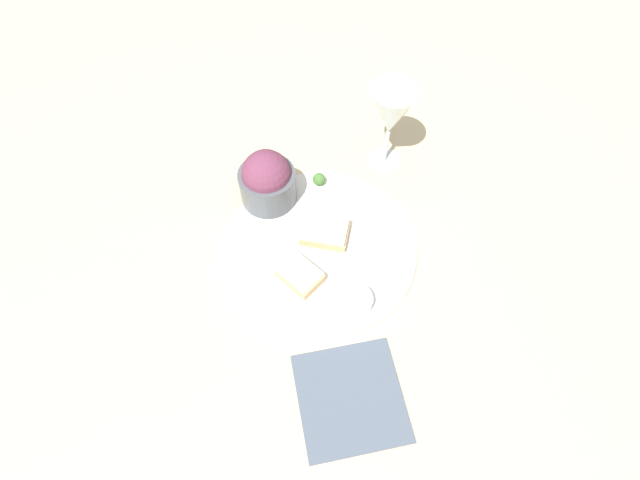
% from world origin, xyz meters
% --- Properties ---
extents(ground_plane, '(4.00, 4.00, 0.00)m').
position_xyz_m(ground_plane, '(0.00, 0.00, 0.00)').
color(ground_plane, '#C6B289').
extents(dinner_plate, '(0.33, 0.33, 0.01)m').
position_xyz_m(dinner_plate, '(0.00, 0.00, 0.01)').
color(dinner_plate, white).
rests_on(dinner_plate, ground_plane).
extents(salad_bowl, '(0.10, 0.10, 0.11)m').
position_xyz_m(salad_bowl, '(0.13, -0.06, 0.06)').
color(salad_bowl, '#4C5156').
rests_on(salad_bowl, dinner_plate).
extents(sauce_ramekin, '(0.05, 0.05, 0.03)m').
position_xyz_m(sauce_ramekin, '(-0.09, 0.08, 0.03)').
color(sauce_ramekin, white).
rests_on(sauce_ramekin, dinner_plate).
extents(cheese_toast_near, '(0.09, 0.07, 0.03)m').
position_xyz_m(cheese_toast_near, '(0.00, -0.02, 0.03)').
color(cheese_toast_near, tan).
rests_on(cheese_toast_near, dinner_plate).
extents(cheese_toast_far, '(0.08, 0.07, 0.03)m').
position_xyz_m(cheese_toast_far, '(0.01, 0.07, 0.03)').
color(cheese_toast_far, tan).
rests_on(cheese_toast_far, dinner_plate).
extents(wine_glass, '(0.09, 0.09, 0.17)m').
position_xyz_m(wine_glass, '(-0.04, -0.24, 0.12)').
color(wine_glass, silver).
rests_on(wine_glass, ground_plane).
extents(garnish, '(0.02, 0.02, 0.02)m').
position_xyz_m(garnish, '(0.05, -0.13, 0.03)').
color(garnish, '#477533').
rests_on(garnish, dinner_plate).
extents(napkin, '(0.21, 0.22, 0.01)m').
position_xyz_m(napkin, '(-0.14, 0.22, 0.00)').
color(napkin, '#4C5666').
rests_on(napkin, ground_plane).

